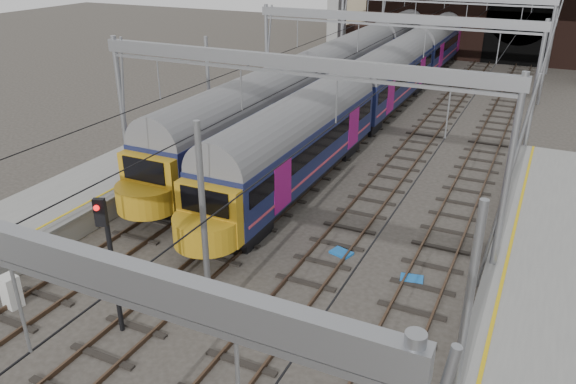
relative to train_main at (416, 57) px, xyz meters
The scene contains 11 objects.
ground 37.96m from the train_main, 86.97° to the right, with size 160.00×160.00×0.00m, color #38332D.
platform_left 36.31m from the train_main, 103.04° to the right, with size 4.32×55.00×1.12m.
tracks 23.04m from the train_main, 84.99° to the right, with size 14.40×80.00×0.22m.
overhead_line 16.95m from the train_main, 83.02° to the right, with size 16.80×80.00×8.00m.
retaining_wall 14.63m from the train_main, 76.45° to the left, with size 28.00×2.75×9.00m.
train_main is the anchor object (origin of this frame).
train_second 7.44m from the train_main, 122.53° to the right, with size 2.90×50.21×4.95m.
signal_near_left 37.56m from the train_main, 90.53° to the right, with size 0.38×0.47×4.83m.
relay_cabinet 38.42m from the train_main, 96.98° to the right, with size 0.60×0.50×1.20m, color silver.
equip_cover_b 30.22m from the train_main, 81.53° to the right, with size 0.85×0.60×0.10m, color blue.
equip_cover_c 31.48m from the train_main, 76.15° to the right, with size 0.84×0.59×0.10m, color blue.
Camera 1 is at (9.02, -10.81, 11.73)m, focal length 35.00 mm.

